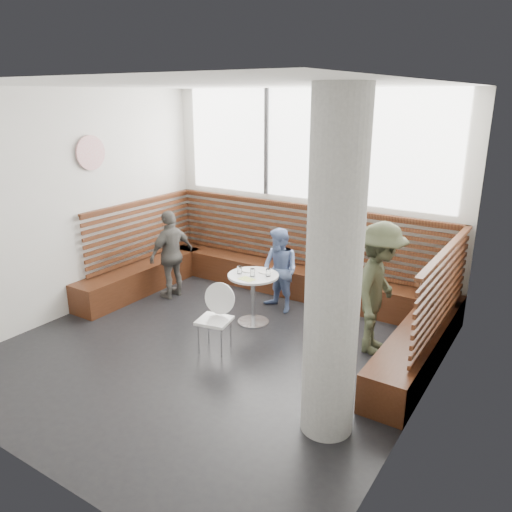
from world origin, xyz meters
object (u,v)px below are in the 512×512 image
Objects in this scene: cafe_table at (253,288)px; cafe_chair at (217,313)px; child_back at (280,271)px; adult_man at (379,289)px; concrete_column at (334,273)px; child_left at (172,254)px.

cafe_table is 0.85× the size of cafe_chair.
cafe_table is 0.60m from child_back.
adult_man is (1.69, 1.05, 0.34)m from cafe_chair.
cafe_chair is at bearing -74.60° from child_back.
adult_man is (-0.16, 1.75, -0.76)m from concrete_column.
child_back is at bearing 81.58° from cafe_table.
child_left is at bearing 137.14° from cafe_chair.
cafe_table is 0.88m from cafe_chair.
cafe_table is at bearing 81.28° from cafe_chair.
adult_man is at bearing 2.83° from child_back.
child_left is at bearing -148.29° from child_back.
child_left is at bearing 153.93° from concrete_column.
concrete_column is at bearing -32.22° from cafe_chair.
cafe_chair is 1.47m from child_back.
adult_man reaches higher than cafe_chair.
cafe_table is 0.58× the size of child_back.
child_back is 1.77m from child_left.
concrete_column is at bearing 178.33° from adult_man.
cafe_table is 1.77m from adult_man.
cafe_chair is 0.68× the size of child_back.
cafe_table is (-1.89, 1.58, -1.08)m from concrete_column.
adult_man is 3.36m from child_left.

